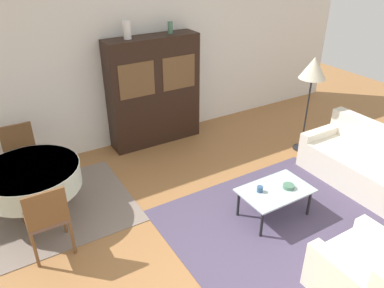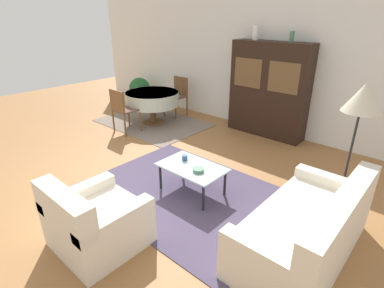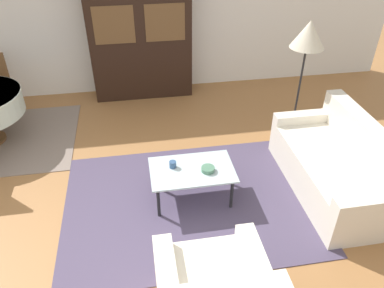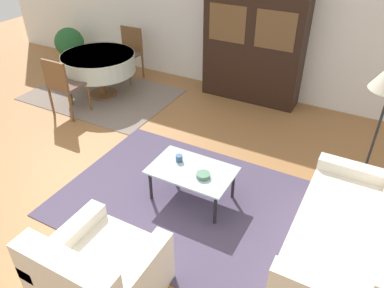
{
  "view_description": "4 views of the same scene",
  "coord_description": "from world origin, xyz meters",
  "views": [
    {
      "loc": [
        -1.93,
        -2.15,
        3.21
      ],
      "look_at": [
        0.2,
        1.4,
        0.95
      ],
      "focal_mm": 35.0,
      "sensor_mm": 36.0,
      "label": 1
    },
    {
      "loc": [
        3.42,
        -2.07,
        2.34
      ],
      "look_at": [
        0.99,
        0.65,
        0.75
      ],
      "focal_mm": 28.0,
      "sensor_mm": 36.0,
      "label": 2
    },
    {
      "loc": [
        0.46,
        -2.5,
        2.97
      ],
      "look_at": [
        0.99,
        0.65,
        0.75
      ],
      "focal_mm": 35.0,
      "sensor_mm": 36.0,
      "label": 3
    },
    {
      "loc": [
        2.53,
        -2.18,
        2.91
      ],
      "look_at": [
        0.99,
        0.65,
        0.75
      ],
      "focal_mm": 35.0,
      "sensor_mm": 36.0,
      "label": 4
    }
  ],
  "objects": [
    {
      "name": "armchair",
      "position": [
        0.92,
        -0.83,
        0.3
      ],
      "size": [
        0.88,
        0.86,
        0.81
      ],
      "color": "silver",
      "rests_on": "ground_plane"
    },
    {
      "name": "coffee_table",
      "position": [
        0.99,
        0.65,
        0.37
      ],
      "size": [
        0.92,
        0.58,
        0.4
      ],
      "color": "black",
      "rests_on": "area_rug"
    },
    {
      "name": "display_cabinet",
      "position": [
        0.62,
        3.37,
        0.94
      ],
      "size": [
        1.59,
        0.42,
        1.87
      ],
      "color": "black",
      "rests_on": "ground_plane"
    },
    {
      "name": "wall_back",
      "position": [
        0.0,
        3.63,
        1.35
      ],
      "size": [
        10.0,
        0.06,
        2.7
      ],
      "color": "white",
      "rests_on": "ground_plane"
    },
    {
      "name": "dining_chair_near",
      "position": [
        -1.64,
        1.44,
        0.55
      ],
      "size": [
        0.44,
        0.44,
        0.93
      ],
      "color": "brown",
      "rests_on": "dining_rug"
    },
    {
      "name": "bowl",
      "position": [
        1.16,
        0.59,
        0.44
      ],
      "size": [
        0.15,
        0.15,
        0.05
      ],
      "color": "#4C7A60",
      "rests_on": "coffee_table"
    },
    {
      "name": "dining_table",
      "position": [
        -1.64,
        2.26,
        0.58
      ],
      "size": [
        1.21,
        1.21,
        0.72
      ],
      "color": "brown",
      "rests_on": "dining_rug"
    },
    {
      "name": "vase_short",
      "position": [
        0.97,
        3.37,
        1.96
      ],
      "size": [
        0.08,
        0.08,
        0.19
      ],
      "color": "#4C7A60",
      "rests_on": "display_cabinet"
    },
    {
      "name": "couch",
      "position": [
        2.67,
        0.55,
        0.3
      ],
      "size": [
        0.87,
        1.75,
        0.84
      ],
      "rotation": [
        0.0,
        0.0,
        1.57
      ],
      "color": "silver",
      "rests_on": "ground_plane"
    },
    {
      "name": "vase_tall",
      "position": [
        0.23,
        3.37,
        2.01
      ],
      "size": [
        0.12,
        0.12,
        0.27
      ],
      "color": "white",
      "rests_on": "display_cabinet"
    },
    {
      "name": "ground_plane",
      "position": [
        0.0,
        0.0,
        0.0
      ],
      "size": [
        14.0,
        14.0,
        0.0
      ],
      "primitive_type": "plane",
      "color": "#9E6B3D"
    },
    {
      "name": "area_rug",
      "position": [
        0.94,
        0.57,
        0.01
      ],
      "size": [
        2.78,
        2.05,
        0.01
      ],
      "color": "#4C425B",
      "rests_on": "ground_plane"
    },
    {
      "name": "cup",
      "position": [
        0.79,
        0.72,
        0.45
      ],
      "size": [
        0.08,
        0.08,
        0.08
      ],
      "color": "#33517A",
      "rests_on": "coffee_table"
    },
    {
      "name": "floor_lamp",
      "position": [
        2.65,
        1.77,
        1.4
      ],
      "size": [
        0.43,
        0.43,
        1.62
      ],
      "color": "black",
      "rests_on": "ground_plane"
    },
    {
      "name": "dining_chair_far",
      "position": [
        -1.64,
        3.08,
        0.55
      ],
      "size": [
        0.44,
        0.44,
        0.93
      ],
      "rotation": [
        0.0,
        0.0,
        3.14
      ],
      "color": "brown",
      "rests_on": "dining_rug"
    },
    {
      "name": "dining_rug",
      "position": [
        -1.66,
        2.25,
        0.01
      ],
      "size": [
        2.42,
        1.72,
        0.01
      ],
      "color": "gray",
      "rests_on": "ground_plane"
    }
  ]
}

